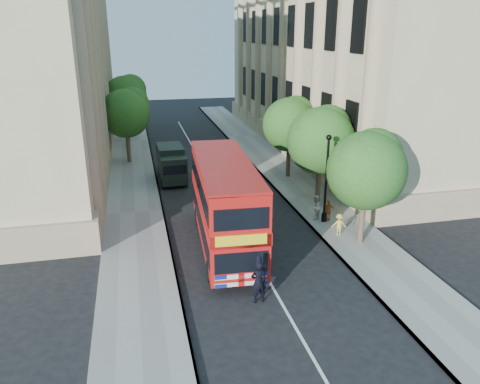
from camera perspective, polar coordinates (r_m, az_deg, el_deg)
ground at (r=21.26m, az=3.79°, el=-11.17°), size 120.00×120.00×0.00m
pavement_right at (r=31.57m, az=8.62°, el=-0.79°), size 3.50×80.00×0.12m
pavement_left at (r=29.52m, az=-12.68°, el=-2.49°), size 3.50×80.00×0.12m
building_right at (r=45.80m, az=12.40°, el=16.60°), size 12.00×38.00×18.00m
building_left at (r=42.39m, az=-25.26°, el=15.10°), size 12.00×38.00×18.00m
tree_right_near at (r=24.33m, az=15.24°, el=3.06°), size 4.00×4.00×6.08m
tree_right_mid at (r=29.54m, az=9.89°, el=6.62°), size 4.20×4.20×6.37m
tree_right_far at (r=35.05m, az=6.11°, el=8.53°), size 4.00×4.00×6.15m
tree_left_far at (r=40.06m, az=-13.74°, el=9.62°), size 4.00×4.00×6.30m
tree_left_back at (r=47.94m, az=-13.76°, el=11.43°), size 4.20×4.20×6.65m
lamp_post at (r=27.02m, az=10.45°, el=1.15°), size 0.32×0.32×5.16m
double_decker_bus at (r=23.64m, az=-1.85°, el=-1.22°), size 3.14×9.88×4.50m
box_van at (r=35.08m, az=-8.34°, el=3.30°), size 1.93×4.51×2.55m
police_constable at (r=19.53m, az=2.28°, el=-10.91°), size 0.72×0.51×1.87m
woman_pedestrian at (r=27.84m, az=9.19°, el=-1.85°), size 0.90×0.89×1.46m
child_a at (r=27.76m, az=10.74°, el=-2.24°), size 0.77×0.42×1.25m
child_b at (r=26.02m, az=11.99°, el=-3.87°), size 0.88×0.66×1.21m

